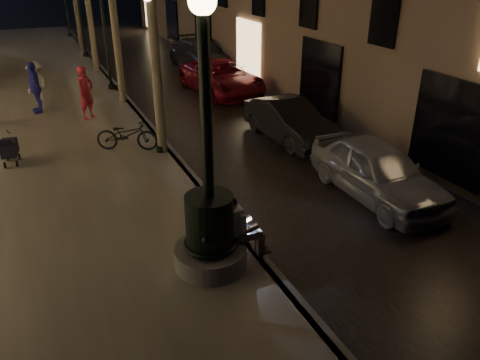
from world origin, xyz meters
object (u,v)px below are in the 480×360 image
pedestrian_red (86,93)px  pedestrian_white (36,83)px  stroller (9,148)px  car_rear (201,54)px  lamp_curb_b (103,17)px  seated_man_laptop (240,226)px  lamp_curb_a (153,50)px  bicycle (127,135)px  car_third (221,77)px  car_second (289,121)px  lamp_curb_c (78,1)px  car_front (377,171)px  fountain_lamppost (210,220)px  pedestrian_blue (35,87)px

pedestrian_red → pedestrian_white: (-1.53, 2.78, -0.11)m
stroller → car_rear: bearing=54.9°
lamp_curb_b → pedestrian_white: bearing=-161.5°
car_rear → seated_man_laptop: bearing=-112.3°
lamp_curb_a → bicycle: bearing=148.4°
car_third → pedestrian_red: bearing=-167.1°
lamp_curb_b → car_second: 9.67m
seated_man_laptop → lamp_curb_b: (0.09, 14.00, 2.31)m
lamp_curb_c → car_third: lamp_curb_c is taller
stroller → pedestrian_red: 4.30m
lamp_curb_b → bicycle: (-0.88, -7.46, -2.55)m
car_front → lamp_curb_c: bearing=102.4°
lamp_curb_a → lamp_curb_b: 8.00m
fountain_lamppost → pedestrian_white: fountain_lamppost is taller
lamp_curb_b → pedestrian_white: lamp_curb_b is taller
car_front → lamp_curb_b: bearing=109.3°
car_front → pedestrian_blue: size_ratio=2.23×
car_rear → pedestrian_blue: 9.97m
fountain_lamppost → car_third: (5.17, 12.01, -0.51)m
seated_man_laptop → car_rear: 17.85m
car_second → car_third: bearing=85.8°
lamp_curb_b → car_third: bearing=-24.0°
lamp_curb_c → pedestrian_white: size_ratio=2.90×
seated_man_laptop → lamp_curb_b: 14.19m
lamp_curb_b → stroller: (-4.13, -7.15, -2.55)m
stroller → pedestrian_white: pedestrian_white is taller
car_rear → pedestrian_white: pedestrian_white is taller
lamp_curb_a → pedestrian_white: lamp_curb_a is taller
fountain_lamppost → bicycle: bearing=91.6°
lamp_curb_b → pedestrian_blue: bearing=-144.4°
stroller → pedestrian_red: size_ratio=0.51×
lamp_curb_a → car_rear: size_ratio=0.93×
pedestrian_blue → bicycle: (2.25, -5.22, -0.45)m
stroller → car_second: 8.51m
lamp_curb_c → car_second: bearing=-75.2°
pedestrian_red → pedestrian_white: bearing=78.3°
car_rear → pedestrian_red: (-6.85, -6.79, 0.39)m
stroller → car_second: size_ratio=0.24×
fountain_lamppost → lamp_curb_b: 14.16m
seated_man_laptop → bicycle: bearing=96.9°
seated_man_laptop → lamp_curb_c: size_ratio=0.29×
pedestrian_white → car_second: bearing=80.8°
pedestrian_white → seated_man_laptop: bearing=48.3°
car_front → car_second: car_front is taller
lamp_curb_c → car_second: lamp_curb_c is taller
lamp_curb_c → pedestrian_red: 12.07m
fountain_lamppost → lamp_curb_c: 22.10m
car_third → pedestrian_red: (-5.98, -1.80, 0.44)m
car_front → pedestrian_white: (-7.34, 11.71, 0.31)m
pedestrian_red → bicycle: pedestrian_red is taller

